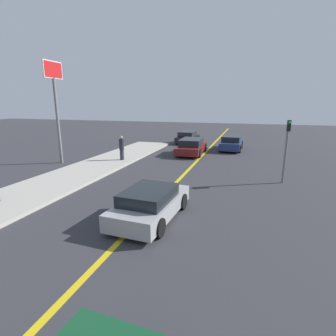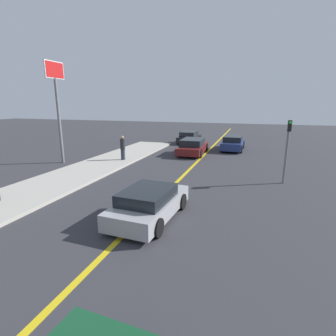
{
  "view_description": "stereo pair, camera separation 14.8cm",
  "coord_description": "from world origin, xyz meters",
  "px_view_note": "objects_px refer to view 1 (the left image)",
  "views": [
    {
      "loc": [
        3.65,
        2.55,
        4.18
      ],
      "look_at": [
        -0.19,
        14.75,
        1.0
      ],
      "focal_mm": 28.0,
      "sensor_mm": 36.0,
      "label": 1
    },
    {
      "loc": [
        3.79,
        2.59,
        4.18
      ],
      "look_at": [
        -0.19,
        14.75,
        1.0
      ],
      "focal_mm": 28.0,
      "sensor_mm": 36.0,
      "label": 2
    }
  ],
  "objects_px": {
    "car_oncoming_far": "(188,137)",
    "pedestrian_by_sign": "(122,148)",
    "car_parked_left_lot": "(231,143)",
    "roadside_sign": "(55,91)",
    "car_ahead_center": "(150,204)",
    "car_far_distant": "(192,146)",
    "traffic_light": "(287,144)"
  },
  "relations": [
    {
      "from": "car_far_distant",
      "to": "car_parked_left_lot",
      "type": "xyz_separation_m",
      "value": [
        3.04,
        2.98,
        0.01
      ]
    },
    {
      "from": "car_ahead_center",
      "to": "pedestrian_by_sign",
      "type": "relative_size",
      "value": 2.32
    },
    {
      "from": "pedestrian_by_sign",
      "to": "car_parked_left_lot",
      "type": "bearing_deg",
      "value": 46.29
    },
    {
      "from": "car_far_distant",
      "to": "car_parked_left_lot",
      "type": "height_order",
      "value": "car_parked_left_lot"
    },
    {
      "from": "car_far_distant",
      "to": "roadside_sign",
      "type": "distance_m",
      "value": 11.11
    },
    {
      "from": "car_far_distant",
      "to": "traffic_light",
      "type": "relative_size",
      "value": 1.42
    },
    {
      "from": "car_ahead_center",
      "to": "traffic_light",
      "type": "height_order",
      "value": "traffic_light"
    },
    {
      "from": "car_oncoming_far",
      "to": "car_parked_left_lot",
      "type": "bearing_deg",
      "value": -29.64
    },
    {
      "from": "car_far_distant",
      "to": "traffic_light",
      "type": "bearing_deg",
      "value": -47.28
    },
    {
      "from": "car_oncoming_far",
      "to": "roadside_sign",
      "type": "bearing_deg",
      "value": -115.88
    },
    {
      "from": "car_far_distant",
      "to": "car_oncoming_far",
      "type": "relative_size",
      "value": 1.22
    },
    {
      "from": "car_parked_left_lot",
      "to": "roadside_sign",
      "type": "xyz_separation_m",
      "value": [
        -11.19,
        -9.14,
        4.34
      ]
    },
    {
      "from": "car_parked_left_lot",
      "to": "car_far_distant",
      "type": "bearing_deg",
      "value": -134.26
    },
    {
      "from": "car_ahead_center",
      "to": "car_far_distant",
      "type": "bearing_deg",
      "value": 99.09
    },
    {
      "from": "car_ahead_center",
      "to": "pedestrian_by_sign",
      "type": "bearing_deg",
      "value": 126.41
    },
    {
      "from": "traffic_light",
      "to": "car_far_distant",
      "type": "bearing_deg",
      "value": 134.0
    },
    {
      "from": "car_far_distant",
      "to": "traffic_light",
      "type": "distance_m",
      "value": 9.43
    },
    {
      "from": "car_far_distant",
      "to": "roadside_sign",
      "type": "height_order",
      "value": "roadside_sign"
    },
    {
      "from": "car_parked_left_lot",
      "to": "pedestrian_by_sign",
      "type": "relative_size",
      "value": 2.45
    },
    {
      "from": "car_parked_left_lot",
      "to": "roadside_sign",
      "type": "bearing_deg",
      "value": -139.52
    },
    {
      "from": "car_far_distant",
      "to": "car_ahead_center",
      "type": "bearing_deg",
      "value": -85.47
    },
    {
      "from": "car_far_distant",
      "to": "pedestrian_by_sign",
      "type": "xyz_separation_m",
      "value": [
        -4.17,
        -4.55,
        0.4
      ]
    },
    {
      "from": "car_parked_left_lot",
      "to": "pedestrian_by_sign",
      "type": "xyz_separation_m",
      "value": [
        -7.2,
        -7.54,
        0.39
      ]
    },
    {
      "from": "traffic_light",
      "to": "car_oncoming_far",
      "type": "bearing_deg",
      "value": 123.09
    },
    {
      "from": "car_far_distant",
      "to": "car_oncoming_far",
      "type": "xyz_separation_m",
      "value": [
        -1.76,
        5.94,
        -0.03
      ]
    },
    {
      "from": "pedestrian_by_sign",
      "to": "roadside_sign",
      "type": "xyz_separation_m",
      "value": [
        -3.99,
        -1.61,
        3.94
      ]
    },
    {
      "from": "car_oncoming_far",
      "to": "pedestrian_by_sign",
      "type": "bearing_deg",
      "value": -100.93
    },
    {
      "from": "car_ahead_center",
      "to": "roadside_sign",
      "type": "distance_m",
      "value": 12.46
    },
    {
      "from": "car_far_distant",
      "to": "roadside_sign",
      "type": "bearing_deg",
      "value": -144.23
    },
    {
      "from": "car_parked_left_lot",
      "to": "roadside_sign",
      "type": "height_order",
      "value": "roadside_sign"
    },
    {
      "from": "car_far_distant",
      "to": "car_parked_left_lot",
      "type": "relative_size",
      "value": 1.11
    },
    {
      "from": "car_ahead_center",
      "to": "pedestrian_by_sign",
      "type": "height_order",
      "value": "pedestrian_by_sign"
    }
  ]
}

